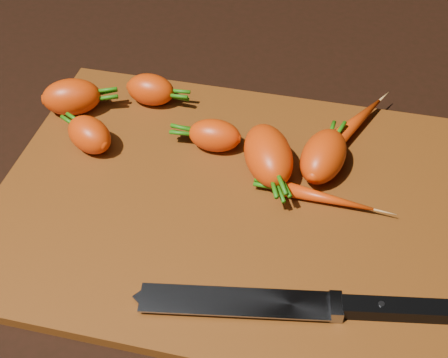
# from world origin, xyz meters

# --- Properties ---
(ground) EXTENTS (2.00, 2.00, 0.01)m
(ground) POSITION_xyz_m (0.00, 0.00, -0.01)
(ground) COLOR black
(cutting_board) EXTENTS (0.50, 0.40, 0.01)m
(cutting_board) POSITION_xyz_m (0.00, 0.00, 0.01)
(cutting_board) COLOR brown
(cutting_board) RESTS_ON ground
(carrot_0) EXTENTS (0.08, 0.07, 0.05)m
(carrot_0) POSITION_xyz_m (-0.22, 0.11, 0.04)
(carrot_0) COLOR #E03A06
(carrot_0) RESTS_ON cutting_board
(carrot_1) EXTENTS (0.07, 0.07, 0.04)m
(carrot_1) POSITION_xyz_m (-0.17, 0.04, 0.03)
(carrot_1) COLOR #E03A06
(carrot_1) RESTS_ON cutting_board
(carrot_2) EXTENTS (0.09, 0.11, 0.05)m
(carrot_2) POSITION_xyz_m (0.04, 0.05, 0.04)
(carrot_2) COLOR #E03A06
(carrot_2) RESTS_ON cutting_board
(carrot_3) EXTENTS (0.06, 0.09, 0.05)m
(carrot_3) POSITION_xyz_m (0.10, 0.07, 0.04)
(carrot_3) COLOR #E03A06
(carrot_3) RESTS_ON cutting_board
(carrot_4) EXTENTS (0.06, 0.04, 0.04)m
(carrot_4) POSITION_xyz_m (-0.03, 0.08, 0.03)
(carrot_4) COLOR #E03A06
(carrot_4) RESTS_ON cutting_board
(carrot_5) EXTENTS (0.06, 0.04, 0.04)m
(carrot_5) POSITION_xyz_m (-0.13, 0.15, 0.03)
(carrot_5) COLOR #E03A06
(carrot_5) RESTS_ON cutting_board
(carrot_6) EXTENTS (0.08, 0.13, 0.03)m
(carrot_6) POSITION_xyz_m (0.13, 0.14, 0.03)
(carrot_6) COLOR #E03A06
(carrot_6) RESTS_ON cutting_board
(carrot_7) EXTENTS (0.11, 0.03, 0.02)m
(carrot_7) POSITION_xyz_m (0.11, 0.01, 0.02)
(carrot_7) COLOR #E03A06
(carrot_7) RESTS_ON cutting_board
(knife) EXTENTS (0.29, 0.08, 0.02)m
(knife) POSITION_xyz_m (0.06, -0.13, 0.02)
(knife) COLOR gray
(knife) RESTS_ON cutting_board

